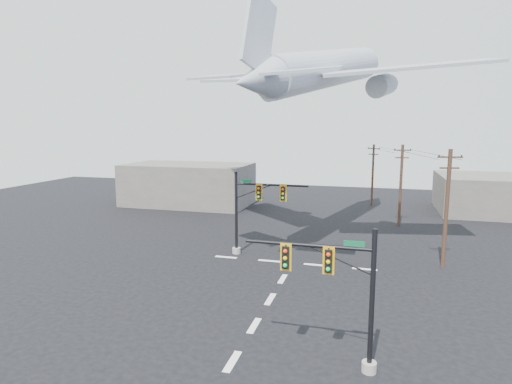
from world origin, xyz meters
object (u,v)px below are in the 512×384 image
(utility_pole_a, at_px, (447,207))
(utility_pole_c, at_px, (373,174))
(airliner, at_px, (327,70))
(signal_mast_near, at_px, (343,295))
(utility_pole_b, at_px, (401,184))
(signal_mast_far, at_px, (251,211))

(utility_pole_a, bearing_deg, utility_pole_c, 90.89)
(utility_pole_c, relative_size, airliner, 0.28)
(signal_mast_near, bearing_deg, airliner, 98.85)
(utility_pole_b, distance_m, airliner, 16.48)
(signal_mast_far, bearing_deg, airliner, 51.80)
(utility_pole_c, distance_m, airliner, 24.41)
(signal_mast_far, relative_size, airliner, 0.24)
(utility_pole_a, bearing_deg, airliner, 137.71)
(signal_mast_near, xyz_separation_m, utility_pole_c, (0.99, 44.18, 0.93))
(signal_mast_near, height_order, airliner, airliner)
(signal_mast_near, height_order, utility_pole_b, utility_pole_b)
(signal_mast_far, bearing_deg, utility_pole_b, 48.61)
(utility_pole_a, xyz_separation_m, utility_pole_b, (-2.76, 14.44, -0.16))
(signal_mast_far, xyz_separation_m, utility_pole_a, (16.25, 0.86, 1.08))
(utility_pole_c, height_order, airliner, airliner)
(utility_pole_a, height_order, utility_pole_c, utility_pole_a)
(signal_mast_near, relative_size, signal_mast_far, 0.93)
(utility_pole_c, bearing_deg, signal_mast_near, -69.88)
(signal_mast_far, distance_m, utility_pole_c, 29.59)
(utility_pole_c, xyz_separation_m, airliner, (-4.66, -20.58, 12.27))
(utility_pole_b, bearing_deg, utility_pole_c, 102.53)
(signal_mast_far, bearing_deg, utility_pole_a, 3.02)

